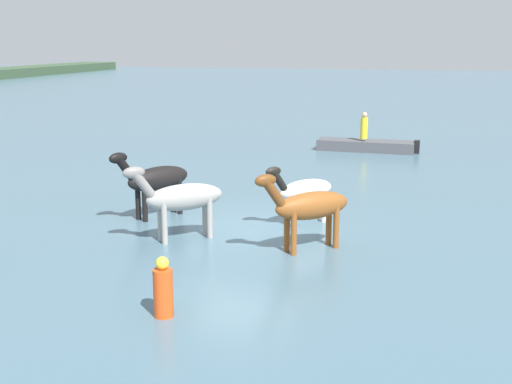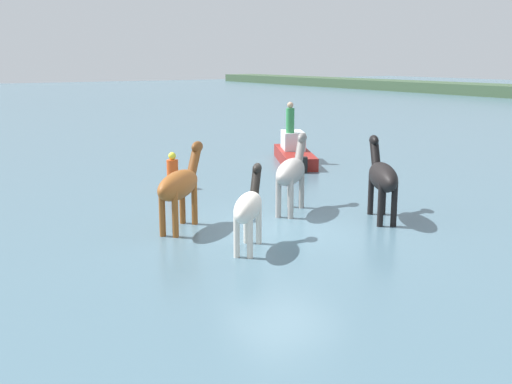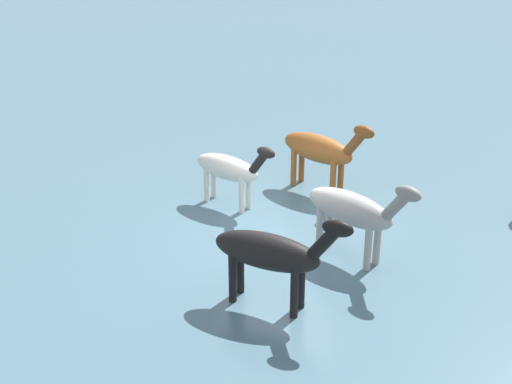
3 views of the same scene
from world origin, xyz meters
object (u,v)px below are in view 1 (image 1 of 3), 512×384
(horse_dark_mare, at_px, (156,179))
(person_helmsman_aft, at_px, (364,127))
(horse_rear_stallion, at_px, (181,198))
(boat_skiff_near, at_px, (366,147))
(horse_mid_herd, at_px, (304,191))
(horse_gray_outer, at_px, (309,206))
(buoy_channel_marker, at_px, (163,290))

(horse_dark_mare, distance_m, person_helmsman_aft, 13.59)
(horse_rear_stallion, distance_m, horse_dark_mare, 2.36)
(boat_skiff_near, bearing_deg, person_helmsman_aft, 61.40)
(horse_rear_stallion, relative_size, horse_dark_mare, 0.91)
(horse_mid_herd, xyz_separation_m, person_helmsman_aft, (12.44, -0.38, 0.19))
(horse_gray_outer, height_order, horse_rear_stallion, horse_rear_stallion)
(horse_rear_stallion, height_order, person_helmsman_aft, horse_rear_stallion)
(horse_gray_outer, bearing_deg, person_helmsman_aft, -131.28)
(horse_dark_mare, bearing_deg, boat_skiff_near, -168.40)
(horse_mid_herd, xyz_separation_m, buoy_channel_marker, (-6.71, 1.30, -0.43))
(horse_mid_herd, distance_m, buoy_channel_marker, 6.85)
(horse_mid_herd, relative_size, boat_skiff_near, 0.40)
(horse_dark_mare, xyz_separation_m, buoy_channel_marker, (-6.33, -2.85, -0.59))
(horse_dark_mare, bearing_deg, horse_mid_herd, 126.49)
(horse_gray_outer, height_order, person_helmsman_aft, horse_gray_outer)
(horse_dark_mare, bearing_deg, horse_gray_outer, 99.75)
(horse_rear_stallion, relative_size, buoy_channel_marker, 1.92)
(horse_rear_stallion, bearing_deg, horse_mid_herd, 179.34)
(horse_dark_mare, bearing_deg, horse_rear_stallion, 69.93)
(horse_dark_mare, height_order, person_helmsman_aft, horse_dark_mare)
(horse_mid_herd, xyz_separation_m, boat_skiff_near, (12.62, -0.49, -0.77))
(horse_mid_herd, bearing_deg, horse_dark_mare, -42.41)
(horse_gray_outer, distance_m, horse_mid_herd, 2.30)
(horse_dark_mare, relative_size, boat_skiff_near, 0.53)
(horse_dark_mare, bearing_deg, buoy_channel_marker, 55.48)
(horse_mid_herd, height_order, buoy_channel_marker, horse_mid_herd)
(horse_rear_stallion, bearing_deg, horse_dark_mare, -91.72)
(person_helmsman_aft, bearing_deg, horse_mid_herd, 178.27)
(horse_dark_mare, height_order, buoy_channel_marker, horse_dark_mare)
(horse_mid_herd, height_order, person_helmsman_aft, person_helmsman_aft)
(person_helmsman_aft, bearing_deg, boat_skiff_near, -30.87)
(horse_gray_outer, height_order, horse_dark_mare, horse_dark_mare)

